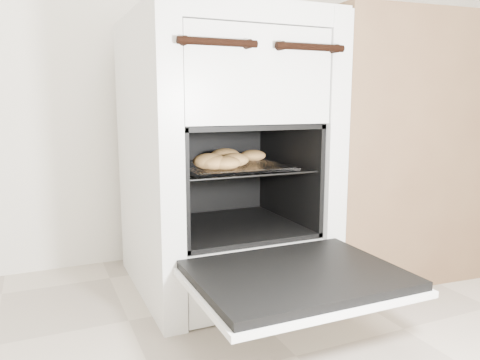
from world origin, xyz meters
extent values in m
cube|color=silver|center=(0.01, 1.20, 0.43)|extent=(0.56, 0.60, 0.86)
cylinder|color=black|center=(-0.12, 0.89, 0.74)|extent=(0.20, 0.02, 0.02)
cylinder|color=black|center=(0.14, 0.89, 0.74)|extent=(0.20, 0.02, 0.02)
cube|color=black|center=(0.01, 0.72, 0.19)|extent=(0.48, 0.37, 0.02)
cube|color=silver|center=(0.01, 0.72, 0.18)|extent=(0.50, 0.39, 0.01)
cylinder|color=black|center=(-0.19, 1.13, 0.40)|extent=(0.01, 0.39, 0.01)
cylinder|color=black|center=(0.21, 1.13, 0.40)|extent=(0.01, 0.39, 0.01)
cylinder|color=black|center=(0.01, 0.94, 0.40)|extent=(0.40, 0.01, 0.01)
cylinder|color=black|center=(0.01, 1.31, 0.40)|extent=(0.40, 0.01, 0.01)
cylinder|color=black|center=(-0.16, 1.13, 0.40)|extent=(0.01, 0.37, 0.01)
cylinder|color=black|center=(-0.10, 1.13, 0.40)|extent=(0.01, 0.37, 0.01)
cylinder|color=black|center=(-0.04, 1.13, 0.40)|extent=(0.01, 0.37, 0.01)
cylinder|color=black|center=(0.01, 1.13, 0.40)|extent=(0.01, 0.37, 0.01)
cylinder|color=black|center=(0.07, 1.13, 0.40)|extent=(0.01, 0.37, 0.01)
cylinder|color=black|center=(0.12, 1.13, 0.40)|extent=(0.01, 0.37, 0.01)
cylinder|color=black|center=(0.18, 1.13, 0.40)|extent=(0.01, 0.37, 0.01)
cube|color=white|center=(0.01, 1.11, 0.41)|extent=(0.32, 0.28, 0.01)
ellipsoid|color=tan|center=(0.11, 1.18, 0.43)|extent=(0.12, 0.12, 0.04)
ellipsoid|color=tan|center=(0.02, 1.18, 0.43)|extent=(0.11, 0.11, 0.04)
ellipsoid|color=tan|center=(0.01, 1.08, 0.43)|extent=(0.12, 0.12, 0.04)
ellipsoid|color=tan|center=(-0.04, 1.03, 0.43)|extent=(0.12, 0.12, 0.04)
ellipsoid|color=tan|center=(-0.08, 1.06, 0.43)|extent=(0.12, 0.12, 0.05)
ellipsoid|color=tan|center=(-0.07, 1.05, 0.43)|extent=(0.12, 0.12, 0.04)
cube|color=brown|center=(0.76, 1.17, 0.44)|extent=(0.93, 0.66, 0.89)
camera|label=1|loc=(-0.54, -0.20, 0.60)|focal=35.00mm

